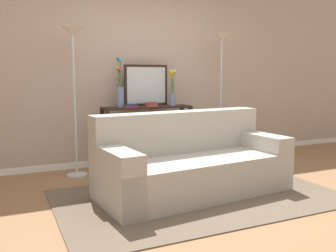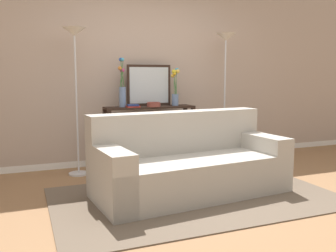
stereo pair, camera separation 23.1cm
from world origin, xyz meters
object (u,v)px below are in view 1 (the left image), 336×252
at_px(floor_lamp_right, 221,62).
at_px(floor_lamp_left, 73,60).
at_px(fruit_bowl, 152,104).
at_px(book_row_under_console, 123,165).
at_px(wall_mirror, 146,85).
at_px(console_table, 147,126).
at_px(book_stack, 131,106).
at_px(couch, 192,165).
at_px(vase_tall_flowers, 120,90).
at_px(vase_short_flowers, 172,88).

bearing_deg(floor_lamp_right, floor_lamp_left, 180.00).
xyz_separation_m(fruit_bowl, book_row_under_console, (-0.40, 0.09, -0.83)).
bearing_deg(floor_lamp_right, wall_mirror, 168.61).
bearing_deg(console_table, book_stack, -160.96).
height_order(couch, floor_lamp_left, floor_lamp_left).
bearing_deg(vase_tall_flowers, book_row_under_console, -57.87).
height_order(floor_lamp_left, wall_mirror, floor_lamp_left).
bearing_deg(fruit_bowl, wall_mirror, 87.76).
height_order(couch, vase_short_flowers, vase_short_flowers).
distance_m(console_table, wall_mirror, 0.58).
relative_size(console_table, floor_lamp_right, 0.67).
relative_size(vase_tall_flowers, book_row_under_console, 2.22).
bearing_deg(vase_short_flowers, vase_tall_flowers, 177.62).
bearing_deg(vase_short_flowers, wall_mirror, 158.29).
bearing_deg(floor_lamp_left, floor_lamp_right, -0.00).
height_order(floor_lamp_left, vase_tall_flowers, floor_lamp_left).
distance_m(console_table, floor_lamp_right, 1.47).
bearing_deg(floor_lamp_right, couch, -132.97).
distance_m(floor_lamp_right, vase_short_flowers, 0.86).
distance_m(floor_lamp_right, fruit_bowl, 1.27).
relative_size(wall_mirror, book_row_under_console, 2.16).
bearing_deg(floor_lamp_right, book_row_under_console, 176.45).
relative_size(wall_mirror, vase_tall_flowers, 0.97).
distance_m(floor_lamp_right, vase_tall_flowers, 1.59).
relative_size(vase_short_flowers, book_row_under_console, 1.77).
height_order(wall_mirror, vase_short_flowers, wall_mirror).
xyz_separation_m(couch, fruit_bowl, (0.04, 1.25, 0.57)).
relative_size(console_table, book_stack, 7.38).
bearing_deg(floor_lamp_left, vase_tall_flowers, 10.55).
height_order(couch, floor_lamp_right, floor_lamp_right).
height_order(couch, wall_mirror, wall_mirror).
relative_size(vase_tall_flowers, fruit_bowl, 3.55).
bearing_deg(wall_mirror, couch, -91.81).
height_order(floor_lamp_right, vase_tall_flowers, floor_lamp_right).
xyz_separation_m(floor_lamp_left, book_row_under_console, (0.65, 0.09, -1.42)).
bearing_deg(wall_mirror, floor_lamp_right, -11.39).
height_order(console_table, fruit_bowl, fruit_bowl).
xyz_separation_m(console_table, vase_short_flowers, (0.38, -0.01, 0.52)).
bearing_deg(floor_lamp_right, vase_short_flowers, 173.61).
distance_m(couch, vase_tall_flowers, 1.61).
bearing_deg(vase_short_flowers, fruit_bowl, -166.85).
relative_size(floor_lamp_right, book_stack, 11.03).
relative_size(floor_lamp_left, vase_short_flowers, 3.51).
xyz_separation_m(console_table, floor_lamp_right, (1.15, -0.09, 0.91)).
bearing_deg(vase_tall_flowers, book_stack, -45.56).
bearing_deg(vase_tall_flowers, couch, -74.54).
distance_m(console_table, vase_tall_flowers, 0.64).
height_order(console_table, vase_tall_flowers, vase_tall_flowers).
bearing_deg(couch, fruit_bowl, 88.26).
bearing_deg(console_table, book_row_under_console, 180.00).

